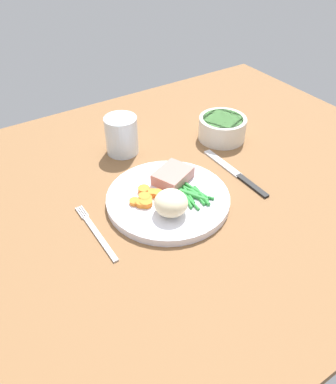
% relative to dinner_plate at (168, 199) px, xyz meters
% --- Properties ---
extents(dining_table, '(1.20, 0.90, 0.02)m').
position_rel_dinner_plate_xyz_m(dining_table, '(0.04, 0.04, -0.02)').
color(dining_table, brown).
rests_on(dining_table, ground).
extents(dinner_plate, '(0.25, 0.25, 0.02)m').
position_rel_dinner_plate_xyz_m(dinner_plate, '(0.00, 0.00, 0.00)').
color(dinner_plate, white).
rests_on(dinner_plate, dining_table).
extents(meat_portion, '(0.09, 0.09, 0.02)m').
position_rel_dinner_plate_xyz_m(meat_portion, '(0.03, 0.04, 0.02)').
color(meat_portion, '#B2756B').
rests_on(meat_portion, dinner_plate).
extents(mashed_potatoes, '(0.06, 0.06, 0.05)m').
position_rel_dinner_plate_xyz_m(mashed_potatoes, '(-0.02, -0.04, 0.03)').
color(mashed_potatoes, beige).
rests_on(mashed_potatoes, dinner_plate).
extents(carrot_slices, '(0.07, 0.06, 0.01)m').
position_rel_dinner_plate_xyz_m(carrot_slices, '(-0.04, 0.01, 0.01)').
color(carrot_slices, orange).
rests_on(carrot_slices, dinner_plate).
extents(green_beans, '(0.06, 0.10, 0.01)m').
position_rel_dinner_plate_xyz_m(green_beans, '(0.04, -0.03, 0.01)').
color(green_beans, '#2D8C38').
rests_on(green_beans, dinner_plate).
extents(fork, '(0.01, 0.17, 0.00)m').
position_rel_dinner_plate_xyz_m(fork, '(-0.16, -0.00, -0.01)').
color(fork, silver).
rests_on(fork, dining_table).
extents(knife, '(0.02, 0.20, 0.01)m').
position_rel_dinner_plate_xyz_m(knife, '(0.18, -0.00, -0.01)').
color(knife, black).
rests_on(knife, dining_table).
extents(water_glass, '(0.08, 0.08, 0.09)m').
position_rel_dinner_plate_xyz_m(water_glass, '(0.01, 0.22, 0.03)').
color(water_glass, silver).
rests_on(water_glass, dining_table).
extents(salad_bowl, '(0.12, 0.12, 0.06)m').
position_rel_dinner_plate_xyz_m(salad_bowl, '(0.25, 0.14, 0.02)').
color(salad_bowl, silver).
rests_on(salad_bowl, dining_table).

